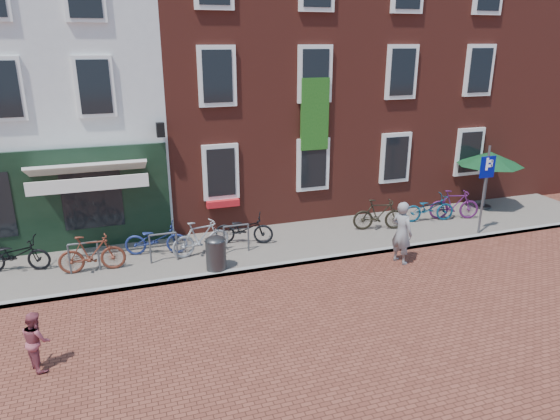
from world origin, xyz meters
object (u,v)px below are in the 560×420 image
object	(u,v)px
parking_sign	(486,179)
bicycle_4	(244,229)
boy	(36,340)
bicycle_7	(454,205)
parasol	(490,156)
bicycle_5	(379,214)
litter_bin	(216,251)
bicycle_3	(201,238)
bicycle_6	(429,208)
bicycle_0	(16,255)
bicycle_2	(156,239)
bicycle_1	(92,254)
woman	(402,233)

from	to	relation	value
parking_sign	bicycle_4	bearing A→B (deg)	167.75
boy	bicycle_7	distance (m)	12.95
bicycle_4	boy	bearing A→B (deg)	150.74
parasol	bicycle_5	bearing A→B (deg)	-171.10
litter_bin	parasol	xyz separation A→B (m)	(10.08, 1.94, 1.38)
parking_sign	bicycle_3	size ratio (longest dim) A/B	1.65
litter_bin	bicycle_7	xyz separation A→B (m)	(8.30, 1.30, -0.00)
bicycle_3	bicycle_6	world-z (taller)	bicycle_3
bicycle_3	bicycle_4	xyz separation A→B (m)	(1.34, 0.42, -0.05)
boy	bicycle_0	world-z (taller)	boy
boy	bicycle_3	world-z (taller)	boy
parking_sign	bicycle_7	xyz separation A→B (m)	(0.06, 1.36, -1.23)
litter_bin	bicycle_2	xyz separation A→B (m)	(-1.37, 1.51, -0.05)
litter_bin	parasol	size ratio (longest dim) A/B	0.43
parking_sign	bicycle_2	distance (m)	9.83
bicycle_6	bicycle_7	xyz separation A→B (m)	(0.92, -0.09, 0.05)
bicycle_1	bicycle_5	xyz separation A→B (m)	(8.48, 0.33, 0.00)
boy	bicycle_4	size ratio (longest dim) A/B	0.67
bicycle_3	bicycle_2	bearing A→B (deg)	58.48
parasol	bicycle_6	size ratio (longest dim) A/B	1.33
bicycle_0	bicycle_7	distance (m)	13.21
boy	bicycle_7	world-z (taller)	boy
boy	bicycle_7	size ratio (longest dim) A/B	0.69
boy	bicycle_0	size ratio (longest dim) A/B	0.67
bicycle_0	bicycle_5	bearing A→B (deg)	-80.00
parking_sign	bicycle_0	world-z (taller)	parking_sign
bicycle_6	bicycle_7	size ratio (longest dim) A/B	1.03
parasol	bicycle_5	world-z (taller)	parasol
woman	bicycle_6	size ratio (longest dim) A/B	1.02
parasol	bicycle_2	bearing A→B (deg)	-177.85
boy	bicycle_2	size ratio (longest dim) A/B	0.67
bicycle_3	bicycle_7	size ratio (longest dim) A/B	1.00
woman	bicycle_3	size ratio (longest dim) A/B	1.05
parasol	bicycle_5	size ratio (longest dim) A/B	1.37
parking_sign	boy	xyz separation A→B (m)	(-12.19, -2.86, -1.26)
bicycle_7	bicycle_4	bearing A→B (deg)	105.15
litter_bin	bicycle_0	bearing A→B (deg)	162.35
bicycle_0	bicycle_5	xyz separation A→B (m)	(10.35, -0.34, 0.05)
bicycle_3	parking_sign	bearing A→B (deg)	-108.17
bicycle_0	bicycle_4	world-z (taller)	same
litter_bin	bicycle_5	size ratio (longest dim) A/B	0.59
litter_bin	bicycle_4	world-z (taller)	litter_bin
parking_sign	bicycle_7	size ratio (longest dim) A/B	1.65
parking_sign	bicycle_0	xyz separation A→B (m)	(-13.14, 1.62, -1.28)
parasol	bicycle_7	xyz separation A→B (m)	(-1.78, -0.64, -1.39)
bicycle_4	bicycle_6	bearing A→B (deg)	-70.96
parasol	woman	size ratio (longest dim) A/B	1.30
litter_bin	woman	size ratio (longest dim) A/B	0.56
woman	bicycle_0	world-z (taller)	woman
boy	bicycle_3	bearing A→B (deg)	-67.84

